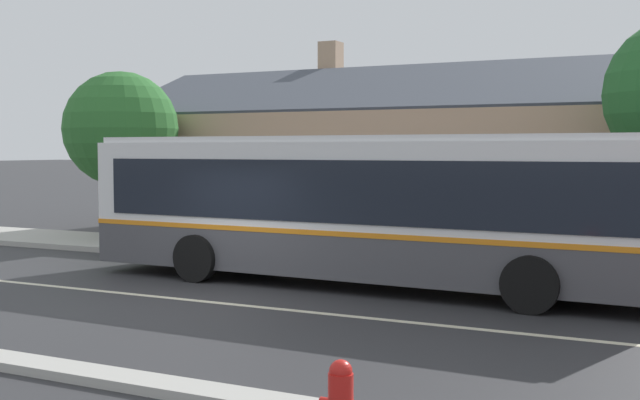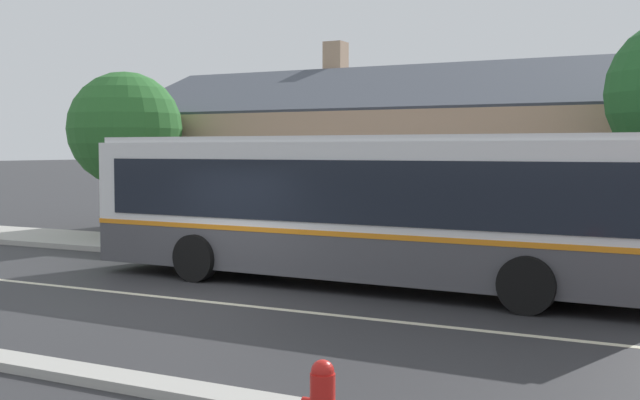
{
  "view_description": "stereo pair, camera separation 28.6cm",
  "coord_description": "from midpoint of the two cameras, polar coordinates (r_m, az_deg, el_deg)",
  "views": [
    {
      "loc": [
        8.67,
        -12.06,
        2.78
      ],
      "look_at": [
        0.72,
        3.97,
        1.65
      ],
      "focal_mm": 45.0,
      "sensor_mm": 36.0,
      "label": 1
    },
    {
      "loc": [
        8.92,
        -11.94,
        2.78
      ],
      "look_at": [
        0.72,
        3.97,
        1.65
      ],
      "focal_mm": 45.0,
      "sensor_mm": 36.0,
      "label": 2
    }
  ],
  "objects": [
    {
      "name": "bench_down_street",
      "position": [
        19.47,
        2.37,
        -2.89
      ],
      "size": [
        1.83,
        0.51,
        0.94
      ],
      "color": "brown",
      "rests_on": "sidewalk_far"
    },
    {
      "name": "community_building",
      "position": [
        25.78,
        12.91,
        1.92
      ],
      "size": [
        24.62,
        9.06,
        6.61
      ],
      "color": "tan",
      "rests_on": "ground"
    },
    {
      "name": "sidewalk_far",
      "position": [
        20.22,
        0.32,
        -4.08
      ],
      "size": [
        60.0,
        3.0,
        0.15
      ],
      "primitive_type": "cube",
      "color": "#ADAAA3",
      "rests_on": "ground"
    },
    {
      "name": "ground_plane",
      "position": [
        15.14,
        -9.78,
        -7.03
      ],
      "size": [
        300.0,
        300.0,
        0.0
      ],
      "primitive_type": "plane",
      "color": "#2D2D30"
    },
    {
      "name": "bench_by_building",
      "position": [
        21.79,
        -8.24,
        -2.23
      ],
      "size": [
        1.85,
        0.51,
        0.94
      ],
      "color": "brown",
      "rests_on": "sidewalk_far"
    },
    {
      "name": "transit_bus",
      "position": [
        16.32,
        2.63,
        -0.38
      ],
      "size": [
        12.11,
        3.01,
        3.05
      ],
      "color": "#47474C",
      "rests_on": "ground"
    },
    {
      "name": "street_tree_secondary",
      "position": [
        25.01,
        -14.29,
        4.91
      ],
      "size": [
        3.45,
        3.45,
        5.13
      ],
      "color": "#4C3828",
      "rests_on": "ground"
    },
    {
      "name": "lane_divider_stripe",
      "position": [
        15.13,
        -9.78,
        -7.02
      ],
      "size": [
        60.0,
        0.16,
        0.01
      ],
      "primitive_type": "cube",
      "color": "beige",
      "rests_on": "ground"
    }
  ]
}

